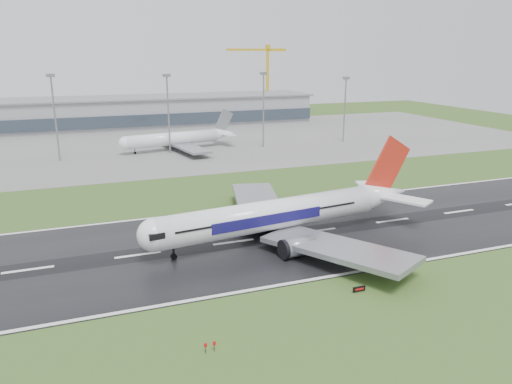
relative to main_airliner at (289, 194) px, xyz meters
name	(u,v)px	position (x,y,z in m)	size (l,w,h in m)	color
ground	(138,255)	(-32.14, 1.33, -9.78)	(520.00, 520.00, 0.00)	#314F1D
runway	(138,255)	(-32.14, 1.33, -9.73)	(400.00, 45.00, 0.10)	black
apron	(102,147)	(-32.14, 126.33, -9.74)	(400.00, 130.00, 0.08)	slate
terminal	(94,114)	(-32.14, 186.33, -2.28)	(240.00, 36.00, 15.00)	gray
main_airliner	(289,194)	(0.00, 0.00, 0.00)	(65.56, 62.44, 19.36)	white
parked_airliner	(177,132)	(-2.70, 107.95, -2.15)	(51.52, 47.97, 15.10)	white
tower_crane	(268,81)	(74.20, 201.33, 12.17)	(44.45, 2.42, 43.91)	gold
runway_sign	(359,289)	(0.92, -27.27, -9.26)	(2.30, 0.26, 1.04)	black
floodmast_2	(55,120)	(-48.46, 101.33, 5.52)	(0.64, 0.64, 30.59)	gray
floodmast_3	(169,116)	(-7.05, 101.33, 5.22)	(0.64, 0.64, 30.00)	gray
floodmast_4	(263,112)	(33.03, 101.33, 5.32)	(0.64, 0.64, 30.20)	gray
floodmast_5	(345,111)	(72.07, 101.33, 4.07)	(0.64, 0.64, 27.69)	gray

